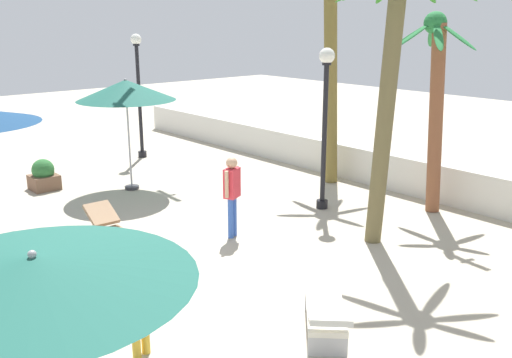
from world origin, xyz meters
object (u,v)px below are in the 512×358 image
lounge_chair_0 (326,315)px  guest_0 (138,286)px  guest_1 (232,189)px  patio_umbrella_0 (34,272)px  planter (44,176)px  palm_tree_0 (391,75)px  palm_tree_1 (330,49)px  patio_umbrella_2 (126,90)px  palm_tree_3 (436,91)px  lamp_post_1 (325,112)px  lounge_chair_1 (115,233)px  lamp_post_0 (139,85)px

lounge_chair_0 → guest_0: bearing=-122.6°
lounge_chair_0 → guest_1: size_ratio=0.97×
patio_umbrella_0 → planter: patio_umbrella_0 is taller
palm_tree_0 → guest_0: size_ratio=3.23×
palm_tree_1 → guest_1: palm_tree_1 is taller
patio_umbrella_0 → planter: size_ratio=3.53×
patio_umbrella_2 → palm_tree_3: bearing=36.0°
patio_umbrella_2 → lamp_post_1: lamp_post_1 is taller
guest_0 → lounge_chair_0: bearing=57.4°
lamp_post_1 → guest_0: size_ratio=2.23×
patio_umbrella_0 → guest_0: 2.52m
lamp_post_1 → patio_umbrella_0: bearing=-64.4°
guest_0 → planter: (-8.79, 2.08, -0.68)m
palm_tree_0 → lounge_chair_1: bearing=-126.7°
guest_1 → planter: size_ratio=2.06×
guest_0 → guest_1: bearing=125.1°
lamp_post_1 → planter: bearing=-143.4°
lounge_chair_1 → planter: planter is taller
palm_tree_3 → lounge_chair_1: (-2.60, -7.01, -2.49)m
patio_umbrella_0 → planter: 11.00m
planter → lamp_post_0: bearing=111.6°
patio_umbrella_2 → planter: bearing=-130.4°
palm_tree_1 → lamp_post_1: palm_tree_1 is taller
palm_tree_3 → planter: (-7.86, -6.41, -2.51)m
guest_0 → patio_umbrella_0: bearing=-52.6°
lamp_post_0 → lounge_chair_1: size_ratio=2.16×
palm_tree_1 → guest_0: (4.32, -8.57, -2.66)m
patio_umbrella_2 → lamp_post_0: bearing=145.4°
patio_umbrella_2 → lounge_chair_0: (8.66, -1.68, -2.30)m
palm_tree_0 → planter: (-8.49, -3.74, -3.08)m
palm_tree_0 → lamp_post_1: (-2.38, 0.80, -1.08)m
patio_umbrella_0 → planter: bearing=159.3°
palm_tree_3 → planter: 10.44m
patio_umbrella_0 → guest_1: patio_umbrella_0 is taller
patio_umbrella_2 → guest_0: bearing=-28.3°
guest_1 → patio_umbrella_0: bearing=-54.1°
patio_umbrella_0 → palm_tree_0: palm_tree_0 is taller
patio_umbrella_2 → lounge_chair_1: (3.70, -2.43, -2.30)m
lounge_chair_1 → guest_0: bearing=-22.5°
patio_umbrella_0 → lounge_chair_1: bearing=146.6°
palm_tree_0 → lamp_post_0: (-10.06, 0.23, -1.05)m
patio_umbrella_2 → guest_0: patio_umbrella_2 is taller
patio_umbrella_0 → palm_tree_1: 11.86m
patio_umbrella_2 → lamp_post_1: bearing=30.8°
palm_tree_1 → guest_1: bearing=-70.7°
lamp_post_0 → lounge_chair_0: (11.78, -3.83, -2.02)m
lamp_post_0 → guest_1: (7.72, -2.29, -1.35)m
palm_tree_0 → planter: palm_tree_0 is taller
patio_umbrella_0 → guest_1: 6.90m
palm_tree_3 → lamp_post_1: bearing=-133.0°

